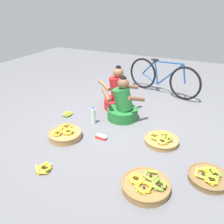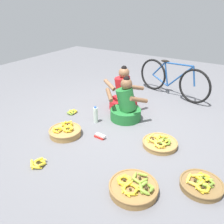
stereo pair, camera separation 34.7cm
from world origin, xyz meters
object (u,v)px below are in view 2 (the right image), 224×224
(water_bottle, at_px, (96,115))
(vendor_woman_front, at_px, (126,106))
(banana_basket_mid_right, at_px, (160,143))
(banana_basket_front_right, at_px, (65,131))
(banana_basket_mid_left, at_px, (134,187))
(loose_bananas_back_left, at_px, (72,112))
(bicycle_leaning, at_px, (172,79))
(loose_bananas_back_center, at_px, (39,163))
(packet_carton_stack, at_px, (100,136))
(vendor_woman_behind, at_px, (123,95))
(banana_basket_front_center, at_px, (201,184))

(water_bottle, bearing_deg, vendor_woman_front, 45.20)
(water_bottle, bearing_deg, banana_basket_mid_right, -4.60)
(banana_basket_front_right, xyz_separation_m, banana_basket_mid_right, (1.33, 0.47, -0.01))
(banana_basket_mid_left, height_order, banana_basket_mid_right, banana_basket_mid_left)
(banana_basket_mid_left, height_order, loose_bananas_back_left, banana_basket_mid_left)
(banana_basket_mid_right, bearing_deg, banana_basket_front_right, -160.35)
(bicycle_leaning, relative_size, loose_bananas_back_center, 7.25)
(banana_basket_mid_left, xyz_separation_m, banana_basket_mid_right, (-0.08, 0.96, -0.01))
(bicycle_leaning, bearing_deg, packet_carton_stack, -98.55)
(banana_basket_front_right, distance_m, loose_bananas_back_left, 0.74)
(vendor_woman_behind, bearing_deg, packet_carton_stack, -78.80)
(vendor_woman_front, relative_size, water_bottle, 2.65)
(water_bottle, bearing_deg, banana_basket_front_right, -105.66)
(bicycle_leaning, bearing_deg, banana_basket_front_center, -63.94)
(banana_basket_front_right, relative_size, loose_bananas_back_center, 2.15)
(banana_basket_front_right, bearing_deg, loose_bananas_back_center, -74.49)
(vendor_woman_front, relative_size, banana_basket_mid_left, 1.43)
(bicycle_leaning, xyz_separation_m, packet_carton_stack, (-0.33, -2.18, -0.33))
(banana_basket_front_center, bearing_deg, banana_basket_mid_left, -144.17)
(banana_basket_mid_left, height_order, loose_bananas_back_center, banana_basket_mid_left)
(loose_bananas_back_center, relative_size, packet_carton_stack, 1.27)
(banana_basket_front_right, bearing_deg, packet_carton_stack, 22.27)
(vendor_woman_behind, relative_size, loose_bananas_back_left, 3.74)
(banana_basket_mid_right, bearing_deg, loose_bananas_back_center, -133.52)
(banana_basket_mid_right, bearing_deg, vendor_woman_front, 150.20)
(vendor_woman_behind, relative_size, banana_basket_mid_left, 1.53)
(vendor_woman_front, relative_size, banana_basket_front_center, 1.62)
(vendor_woman_behind, xyz_separation_m, banana_basket_mid_left, (1.13, -1.78, -0.20))
(bicycle_leaning, height_order, packet_carton_stack, bicycle_leaning)
(loose_bananas_back_left, bearing_deg, banana_basket_mid_right, -4.83)
(bicycle_leaning, height_order, banana_basket_front_center, bicycle_leaning)
(vendor_woman_front, xyz_separation_m, packet_carton_stack, (-0.03, -0.73, -0.21))
(vendor_woman_behind, xyz_separation_m, water_bottle, (-0.12, -0.72, -0.13))
(loose_bananas_back_left, bearing_deg, bicycle_leaning, 55.30)
(vendor_woman_front, relative_size, loose_bananas_back_center, 3.36)
(vendor_woman_front, height_order, vendor_woman_behind, vendor_woman_behind)
(banana_basket_mid_right, bearing_deg, vendor_woman_behind, 142.06)
(banana_basket_front_right, relative_size, banana_basket_mid_right, 0.99)
(vendor_woman_behind, bearing_deg, banana_basket_mid_left, -57.70)
(vendor_woman_front, relative_size, loose_bananas_back_left, 3.49)
(banana_basket_front_center, xyz_separation_m, loose_bananas_back_left, (-2.41, 0.67, -0.02))
(vendor_woman_front, bearing_deg, packet_carton_stack, -92.27)
(bicycle_leaning, height_order, banana_basket_mid_right, bicycle_leaning)
(banana_basket_front_center, relative_size, loose_bananas_back_left, 2.15)
(loose_bananas_back_left, distance_m, water_bottle, 0.57)
(banana_basket_front_center, bearing_deg, loose_bananas_back_left, 164.42)
(vendor_woman_front, bearing_deg, banana_basket_front_center, -33.55)
(banana_basket_front_center, height_order, packet_carton_stack, banana_basket_front_center)
(packet_carton_stack, bearing_deg, vendor_woman_front, 87.73)
(bicycle_leaning, distance_m, packet_carton_stack, 2.23)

